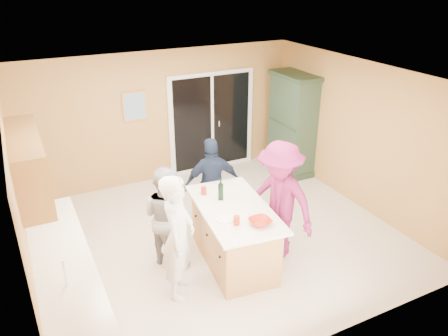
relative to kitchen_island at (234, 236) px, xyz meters
name	(u,v)px	position (x,y,z in m)	size (l,w,h in m)	color
floor	(219,236)	(0.09, 0.69, -0.43)	(5.50, 5.50, 0.00)	beige
ceiling	(218,78)	(0.09, 0.69, 2.17)	(5.50, 5.00, 0.10)	silver
wall_back	(163,117)	(0.09, 3.19, 0.87)	(5.50, 0.10, 2.60)	#E0BB5C
wall_front	(323,251)	(0.09, -1.81, 0.87)	(5.50, 0.10, 2.60)	#E0BB5C
wall_left	(21,203)	(-2.66, 0.69, 0.87)	(0.10, 5.00, 2.60)	#E0BB5C
wall_right	(358,135)	(2.84, 0.69, 0.87)	(0.10, 5.00, 2.60)	#E0BB5C
left_cabinet_run	(69,300)	(-2.36, -0.36, 0.03)	(0.65, 3.05, 1.24)	#BE814A
upper_cabinets	(28,165)	(-2.49, 0.49, 1.44)	(0.35, 1.60, 0.75)	#BE814A
sliding_door	(212,122)	(1.14, 3.16, 0.62)	(1.90, 0.07, 2.10)	silver
framed_picture	(135,106)	(-0.46, 3.17, 1.17)	(0.46, 0.04, 0.56)	tan
kitchen_island	(234,236)	(0.00, 0.00, 0.00)	(1.14, 1.84, 0.92)	#BE814A
green_hutch	(292,125)	(2.58, 2.32, 0.59)	(0.60, 1.14, 2.09)	#233825
woman_white	(178,237)	(-0.95, -0.28, 0.43)	(0.63, 0.41, 1.73)	white
woman_grey	(166,216)	(-0.85, 0.45, 0.33)	(0.74, 0.58, 1.53)	#939395
woman_navy	(212,184)	(0.13, 1.00, 0.36)	(0.93, 0.39, 1.58)	#181F36
woman_magenta	(279,201)	(0.67, -0.12, 0.48)	(1.18, 0.68, 1.82)	#7E1B4B
serving_bowl	(260,222)	(0.10, -0.55, 0.52)	(0.29, 0.29, 0.07)	#AF2713
tulip_vase	(47,208)	(-2.36, 0.81, 0.68)	(0.18, 0.12, 0.33)	#AC111F
tumbler_near	(204,191)	(-0.22, 0.55, 0.55)	(0.08, 0.08, 0.12)	#AF2713
tumbler_far	(237,220)	(-0.18, -0.41, 0.55)	(0.09, 0.09, 0.12)	#AF2713
wine_bottle	(221,191)	(-0.07, 0.29, 0.62)	(0.08, 0.08, 0.34)	black
white_plate	(225,219)	(-0.27, -0.24, 0.50)	(0.23, 0.23, 0.02)	white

